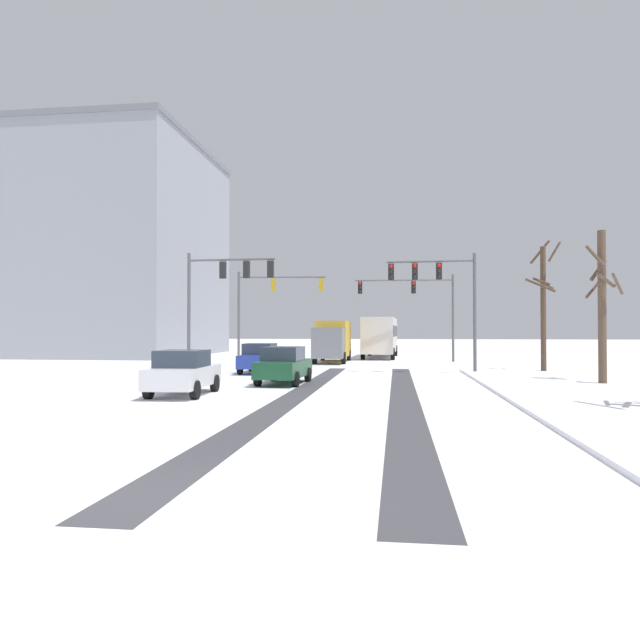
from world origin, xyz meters
The scene contains 16 objects.
ground_plane centered at (0.00, 0.00, 0.00)m, with size 300.00×300.00×0.00m, color white.
wheel_track_left_lane centered at (3.71, 13.15, 0.00)m, with size 0.98×28.93×0.01m, color #424247.
wheel_track_right_lane centered at (-0.10, 13.15, 0.00)m, with size 0.98×28.93×0.01m, color #424247.
sidewalk_kerb_right centered at (9.05, 11.83, 0.06)m, with size 4.00×28.93×0.12m, color white.
traffic_signal_far_left centered at (-5.50, 32.48, 4.65)m, with size 6.24×0.80×6.50m.
traffic_signal_near_left centered at (-5.75, 22.25, 4.75)m, with size 4.86×0.48×6.50m.
traffic_signal_near_right centered at (5.77, 24.34, 4.75)m, with size 4.80×0.48×6.50m.
traffic_signal_far_right centered at (5.07, 36.18, 4.70)m, with size 7.35×0.63×6.50m.
car_blue_lead centered at (-3.93, 23.26, 0.82)m, with size 1.89×4.13×1.62m.
car_dark_green_second centered at (-1.41, 17.04, 0.82)m, with size 1.99×4.18×1.62m.
car_white_third centered at (-4.14, 12.25, 0.82)m, with size 1.99×4.18×1.62m.
bus_oncoming centered at (2.11, 42.41, 1.99)m, with size 2.92×11.07×3.38m.
box_truck_delivery centered at (-1.19, 34.57, 1.63)m, with size 2.33×7.41×3.02m.
bare_tree_sidewalk_mid centered at (12.47, 19.23, 3.56)m, with size 1.66×1.63×6.75m.
bare_tree_sidewalk_far centered at (11.85, 26.97, 3.94)m, with size 1.99×1.98×7.62m.
office_building_far_left_block centered at (-29.20, 44.82, 10.02)m, with size 28.82×20.03×20.03m.
Camera 1 is at (3.43, -7.75, 2.32)m, focal length 32.58 mm.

